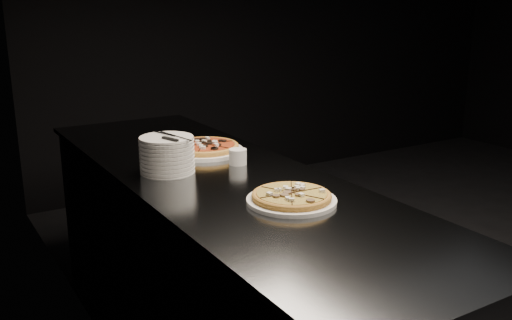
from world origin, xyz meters
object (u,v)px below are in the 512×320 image
counter (221,278)px  pizza_mushroom (292,197)px  plate_stack (167,155)px  ramekin (238,156)px  pizza_tomato (205,148)px  cutlery (170,137)px

counter → pizza_mushroom: size_ratio=7.90×
plate_stack → ramekin: size_ratio=2.88×
counter → pizza_tomato: pizza_tomato is taller
counter → plate_stack: plate_stack is taller
pizza_mushroom → ramekin: size_ratio=4.12×
plate_stack → cutlery: 0.08m
ramekin → cutlery: bearing=173.4°
counter → cutlery: size_ratio=10.56×
pizza_mushroom → pizza_tomato: bearing=86.3°
counter → ramekin: ramekin is taller
pizza_mushroom → counter: bearing=96.5°
counter → pizza_mushroom: 0.64m
cutlery → pizza_mushroom: bearing=-85.3°
pizza_mushroom → ramekin: ramekin is taller
pizza_mushroom → ramekin: bearing=81.0°
plate_stack → ramekin: bearing=-9.5°
pizza_mushroom → cutlery: cutlery is taller
pizza_mushroom → plate_stack: 0.60m
counter → plate_stack: size_ratio=11.33×
pizza_mushroom → pizza_tomato: 0.76m
pizza_tomato → pizza_mushroom: bearing=-93.7°
cutlery → ramekin: 0.31m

